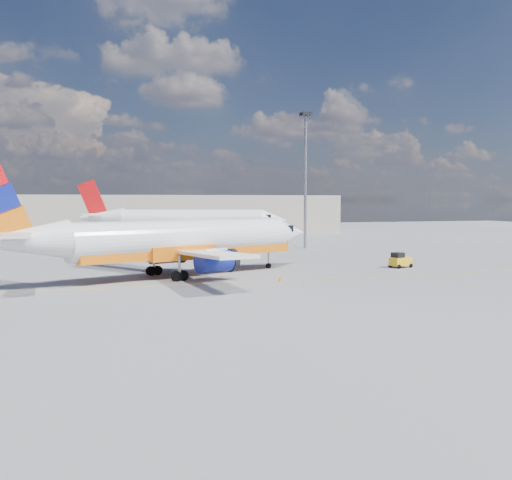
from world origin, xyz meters
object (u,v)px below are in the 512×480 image
object	(u,v)px
gse_tug	(400,260)
traffic_cone	(280,279)
main_jet	(175,241)
second_jet	(186,221)

from	to	relation	value
gse_tug	traffic_cone	xyz separation A→B (m)	(-15.28, -6.16, -0.50)
main_jet	second_jet	distance (m)	42.70
traffic_cone	gse_tug	bearing A→B (deg)	21.97
main_jet	second_jet	world-z (taller)	second_jet
second_jet	main_jet	bearing A→B (deg)	-84.32
gse_tug	traffic_cone	world-z (taller)	gse_tug
second_jet	gse_tug	size ratio (longest dim) A/B	13.97
second_jet	gse_tug	distance (m)	44.08
main_jet	gse_tug	distance (m)	23.58
second_jet	gse_tug	bearing A→B (deg)	-52.99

